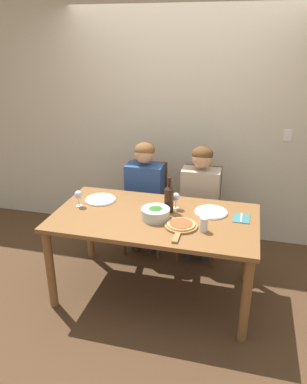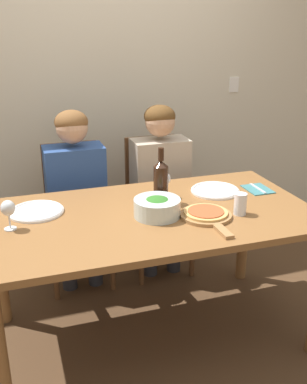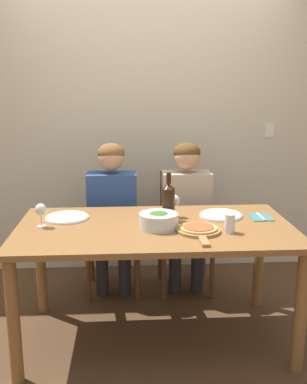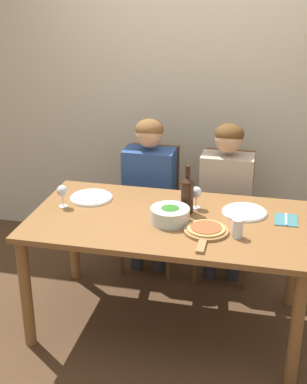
{
  "view_description": "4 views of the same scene",
  "coord_description": "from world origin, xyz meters",
  "px_view_note": "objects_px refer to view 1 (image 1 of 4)",
  "views": [
    {
      "loc": [
        0.71,
        -2.77,
        2.2
      ],
      "look_at": [
        -0.05,
        0.14,
        0.94
      ],
      "focal_mm": 35.0,
      "sensor_mm": 36.0,
      "label": 1
    },
    {
      "loc": [
        -0.66,
        -2.07,
        1.72
      ],
      "look_at": [
        0.02,
        0.03,
        0.89
      ],
      "focal_mm": 42.0,
      "sensor_mm": 36.0,
      "label": 2
    },
    {
      "loc": [
        -0.18,
        -2.69,
        1.64
      ],
      "look_at": [
        0.0,
        0.16,
        0.96
      ],
      "focal_mm": 42.0,
      "sensor_mm": 36.0,
      "label": 3
    },
    {
      "loc": [
        0.57,
        -2.97,
        2.21
      ],
      "look_at": [
        -0.12,
        0.11,
        0.9
      ],
      "focal_mm": 50.0,
      "sensor_mm": 36.0,
      "label": 4
    }
  ],
  "objects_px": {
    "person_man": "(200,194)",
    "person_woman": "(144,188)",
    "broccoli_bowl": "(156,213)",
    "chair_right": "(201,209)",
    "wine_glass_left": "(78,196)",
    "dinner_plate_right": "(211,212)",
    "wine_bottle": "(169,198)",
    "water_tumbler": "(204,224)",
    "wine_glass_right": "(176,198)",
    "dinner_plate_left": "(100,199)",
    "fork_on_napkin": "(241,218)",
    "pizza_on_board": "(181,226)",
    "chair_left": "(147,204)"
  },
  "relations": [
    {
      "from": "person_man",
      "to": "person_woman",
      "type": "bearing_deg",
      "value": 180.0
    },
    {
      "from": "broccoli_bowl",
      "to": "chair_right",
      "type": "bearing_deg",
      "value": 72.21
    },
    {
      "from": "person_man",
      "to": "broccoli_bowl",
      "type": "bearing_deg",
      "value": -110.35
    },
    {
      "from": "person_man",
      "to": "broccoli_bowl",
      "type": "relative_size",
      "value": 5.01
    },
    {
      "from": "person_man",
      "to": "wine_glass_left",
      "type": "relative_size",
      "value": 8.04
    },
    {
      "from": "person_woman",
      "to": "dinner_plate_right",
      "type": "distance_m",
      "value": 0.91
    },
    {
      "from": "wine_bottle",
      "to": "water_tumbler",
      "type": "height_order",
      "value": "wine_bottle"
    },
    {
      "from": "chair_right",
      "to": "wine_glass_right",
      "type": "height_order",
      "value": "chair_right"
    },
    {
      "from": "dinner_plate_right",
      "to": "wine_glass_right",
      "type": "height_order",
      "value": "wine_glass_right"
    },
    {
      "from": "broccoli_bowl",
      "to": "wine_glass_right",
      "type": "bearing_deg",
      "value": 62.53
    },
    {
      "from": "broccoli_bowl",
      "to": "dinner_plate_left",
      "type": "bearing_deg",
      "value": 158.06
    },
    {
      "from": "wine_bottle",
      "to": "broccoli_bowl",
      "type": "relative_size",
      "value": 1.3
    },
    {
      "from": "dinner_plate_right",
      "to": "fork_on_napkin",
      "type": "bearing_deg",
      "value": -10.07
    },
    {
      "from": "broccoli_bowl",
      "to": "pizza_on_board",
      "type": "distance_m",
      "value": 0.26
    },
    {
      "from": "chair_right",
      "to": "pizza_on_board",
      "type": "distance_m",
      "value": 1.0
    },
    {
      "from": "wine_glass_right",
      "to": "water_tumbler",
      "type": "distance_m",
      "value": 0.46
    },
    {
      "from": "wine_bottle",
      "to": "pizza_on_board",
      "type": "xyz_separation_m",
      "value": [
        0.16,
        -0.27,
        -0.11
      ]
    },
    {
      "from": "dinner_plate_right",
      "to": "wine_glass_left",
      "type": "xyz_separation_m",
      "value": [
        -1.17,
        -0.16,
        0.1
      ]
    },
    {
      "from": "wine_glass_left",
      "to": "dinner_plate_right",
      "type": "bearing_deg",
      "value": 7.75
    },
    {
      "from": "chair_right",
      "to": "dinner_plate_left",
      "type": "relative_size",
      "value": 3.35
    },
    {
      "from": "person_man",
      "to": "dinner_plate_left",
      "type": "bearing_deg",
      "value": -149.83
    },
    {
      "from": "chair_left",
      "to": "water_tumbler",
      "type": "bearing_deg",
      "value": -53.22
    },
    {
      "from": "person_woman",
      "to": "dinner_plate_right",
      "type": "relative_size",
      "value": 4.25
    },
    {
      "from": "wine_bottle",
      "to": "dinner_plate_left",
      "type": "xyz_separation_m",
      "value": [
        -0.67,
        0.07,
        -0.12
      ]
    },
    {
      "from": "wine_glass_left",
      "to": "chair_right",
      "type": "bearing_deg",
      "value": 38.16
    },
    {
      "from": "chair_right",
      "to": "wine_glass_left",
      "type": "xyz_separation_m",
      "value": [
        -1.0,
        -0.79,
        0.38
      ]
    },
    {
      "from": "dinner_plate_left",
      "to": "pizza_on_board",
      "type": "xyz_separation_m",
      "value": [
        0.83,
        -0.34,
        0.01
      ]
    },
    {
      "from": "dinner_plate_left",
      "to": "water_tumbler",
      "type": "distance_m",
      "value": 1.07
    },
    {
      "from": "broccoli_bowl",
      "to": "pizza_on_board",
      "type": "height_order",
      "value": "broccoli_bowl"
    },
    {
      "from": "person_woman",
      "to": "fork_on_napkin",
      "type": "bearing_deg",
      "value": -29.06
    },
    {
      "from": "person_woman",
      "to": "dinner_plate_left",
      "type": "relative_size",
      "value": 4.25
    },
    {
      "from": "chair_left",
      "to": "dinner_plate_right",
      "type": "bearing_deg",
      "value": -40.11
    },
    {
      "from": "wine_glass_right",
      "to": "broccoli_bowl",
      "type": "bearing_deg",
      "value": -117.47
    },
    {
      "from": "person_woman",
      "to": "wine_glass_right",
      "type": "xyz_separation_m",
      "value": [
        0.43,
        -0.5,
        0.15
      ]
    },
    {
      "from": "dinner_plate_left",
      "to": "wine_glass_right",
      "type": "distance_m",
      "value": 0.72
    },
    {
      "from": "person_woman",
      "to": "wine_bottle",
      "type": "xyz_separation_m",
      "value": [
        0.39,
        -0.58,
        0.18
      ]
    },
    {
      "from": "wine_bottle",
      "to": "wine_glass_right",
      "type": "distance_m",
      "value": 0.09
    },
    {
      "from": "wine_glass_left",
      "to": "wine_glass_right",
      "type": "relative_size",
      "value": 1.0
    },
    {
      "from": "wine_glass_left",
      "to": "water_tumbler",
      "type": "xyz_separation_m",
      "value": [
        1.15,
        -0.18,
        -0.05
      ]
    },
    {
      "from": "dinner_plate_right",
      "to": "water_tumbler",
      "type": "distance_m",
      "value": 0.35
    },
    {
      "from": "wine_bottle",
      "to": "wine_glass_right",
      "type": "height_order",
      "value": "wine_bottle"
    },
    {
      "from": "chair_left",
      "to": "pizza_on_board",
      "type": "bearing_deg",
      "value": -60.44
    },
    {
      "from": "broccoli_bowl",
      "to": "water_tumbler",
      "type": "distance_m",
      "value": 0.43
    },
    {
      "from": "wine_glass_left",
      "to": "wine_glass_right",
      "type": "distance_m",
      "value": 0.87
    },
    {
      "from": "broccoli_bowl",
      "to": "fork_on_napkin",
      "type": "relative_size",
      "value": 1.35
    },
    {
      "from": "dinner_plate_left",
      "to": "dinner_plate_right",
      "type": "xyz_separation_m",
      "value": [
        1.03,
        -0.01,
        0.0
      ]
    },
    {
      "from": "chair_left",
      "to": "person_woman",
      "type": "bearing_deg",
      "value": -90.0
    },
    {
      "from": "chair_right",
      "to": "wine_glass_left",
      "type": "distance_m",
      "value": 1.33
    },
    {
      "from": "chair_left",
      "to": "dinner_plate_right",
      "type": "height_order",
      "value": "chair_left"
    },
    {
      "from": "chair_right",
      "to": "pizza_on_board",
      "type": "bearing_deg",
      "value": -92.42
    }
  ]
}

